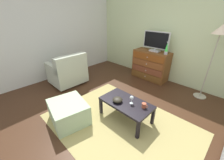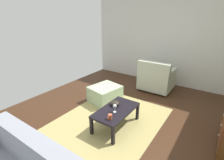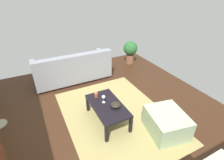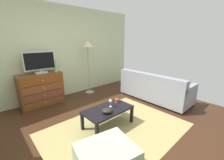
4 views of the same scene
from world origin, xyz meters
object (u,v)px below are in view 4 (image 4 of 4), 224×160
object	(u,v)px
dresser	(41,90)
wine_glass	(111,101)
standing_lamp	(88,49)
lava_lamp	(56,66)
mug	(117,101)
tv	(40,62)
couch_large	(154,89)
coffee_table	(108,111)
bowl_decorative	(107,111)

from	to	relation	value
dresser	wine_glass	world-z (taller)	dresser
wine_glass	standing_lamp	distance (m)	2.18
lava_lamp	mug	distance (m)	1.96
tv	couch_large	world-z (taller)	tv
tv	lava_lamp	distance (m)	0.39
coffee_table	tv	bearing A→B (deg)	106.64
bowl_decorative	couch_large	bearing A→B (deg)	6.98
tv	standing_lamp	size ratio (longest dim) A/B	0.45
bowl_decorative	coffee_table	bearing A→B (deg)	42.72
dresser	couch_large	size ratio (longest dim) A/B	0.53
couch_large	standing_lamp	world-z (taller)	standing_lamp
coffee_table	standing_lamp	distance (m)	2.31
tv	wine_glass	size ratio (longest dim) A/B	4.74
bowl_decorative	standing_lamp	xyz separation A→B (m)	(0.93, 1.98, 0.99)
tv	couch_large	size ratio (longest dim) A/B	0.38
dresser	tv	world-z (taller)	tv
couch_large	lava_lamp	bearing A→B (deg)	140.07
tv	lava_lamp	bearing A→B (deg)	-10.56
lava_lamp	wine_glass	world-z (taller)	lava_lamp
wine_glass	couch_large	bearing A→B (deg)	3.34
coffee_table	mug	xyz separation A→B (m)	(0.32, 0.09, 0.09)
dresser	mug	xyz separation A→B (m)	(0.96, -1.83, -0.00)
wine_glass	mug	size ratio (longest dim) A/B	1.38
mug	coffee_table	bearing A→B (deg)	-165.12
dresser	wine_glass	size ratio (longest dim) A/B	6.59
couch_large	standing_lamp	size ratio (longest dim) A/B	1.18
dresser	bowl_decorative	world-z (taller)	dresser
dresser	couch_large	world-z (taller)	dresser
lava_lamp	bowl_decorative	world-z (taller)	lava_lamp
lava_lamp	bowl_decorative	bearing A→B (deg)	-87.04
lava_lamp	wine_glass	bearing A→B (deg)	-80.33
tv	coffee_table	world-z (taller)	tv
couch_large	mug	bearing A→B (deg)	-178.23
tv	coffee_table	size ratio (longest dim) A/B	0.78
coffee_table	couch_large	distance (m)	1.87
lava_lamp	couch_large	size ratio (longest dim) A/B	0.17
dresser	coffee_table	world-z (taller)	dresser
dresser	lava_lamp	size ratio (longest dim) A/B	3.13
coffee_table	wine_glass	world-z (taller)	wine_glass
wine_glass	couch_large	size ratio (longest dim) A/B	0.08
tv	standing_lamp	xyz separation A→B (m)	(1.39, -0.07, 0.27)
lava_lamp	coffee_table	bearing A→B (deg)	-83.32
mug	tv	bearing A→B (deg)	115.99
lava_lamp	coffee_table	world-z (taller)	lava_lamp
tv	standing_lamp	distance (m)	1.42
coffee_table	mug	world-z (taller)	mug
coffee_table	bowl_decorative	distance (m)	0.18
dresser	lava_lamp	xyz separation A→B (m)	(0.42, -0.04, 0.57)
tv	bowl_decorative	world-z (taller)	tv
tv	mug	distance (m)	2.19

